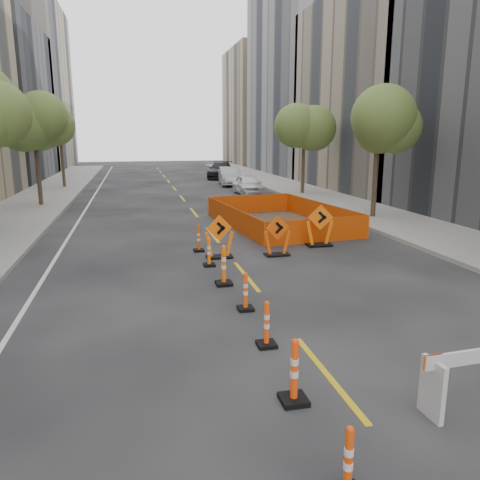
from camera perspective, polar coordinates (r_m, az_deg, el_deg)
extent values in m
plane|color=black|center=(10.23, 6.10, -10.80)|extent=(140.00, 140.00, 0.00)
cube|color=gray|center=(24.45, 17.09, 2.68)|extent=(4.00, 90.00, 0.15)
cube|color=gray|center=(66.21, -26.04, 16.53)|extent=(12.00, 20.00, 20.00)
cube|color=gray|center=(38.47, 19.55, 16.30)|extent=(12.00, 16.00, 14.00)
cube|color=gray|center=(53.36, 9.93, 18.82)|extent=(12.00, 18.00, 20.00)
cube|color=tan|center=(70.51, 3.91, 15.78)|extent=(12.00, 14.00, 16.00)
cylinder|color=#382B1E|center=(29.44, -23.30, 6.76)|extent=(0.24, 0.24, 3.15)
sphere|color=#536A2D|center=(29.34, -23.82, 12.53)|extent=(2.80, 2.80, 2.80)
cylinder|color=#382B1E|center=(39.30, -20.76, 8.18)|extent=(0.24, 0.24, 3.15)
sphere|color=#536A2D|center=(39.22, -21.11, 12.51)|extent=(2.80, 2.80, 2.80)
cylinder|color=#382B1E|center=(23.96, 16.07, 6.18)|extent=(0.24, 0.24, 3.15)
sphere|color=#536A2D|center=(23.83, 16.51, 13.30)|extent=(2.80, 2.80, 2.80)
cylinder|color=#382B1E|center=(33.03, 7.68, 8.19)|extent=(0.24, 0.24, 3.15)
sphere|color=#536A2D|center=(32.94, 7.83, 13.35)|extent=(2.80, 2.80, 2.80)
imported|color=white|center=(33.01, 1.03, 6.77)|extent=(1.71, 4.14, 1.40)
imported|color=#B2B1B7|center=(39.35, -1.26, 7.78)|extent=(2.04, 4.69, 1.50)
imported|color=black|center=(45.83, -2.38, 8.50)|extent=(3.62, 5.80, 1.57)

